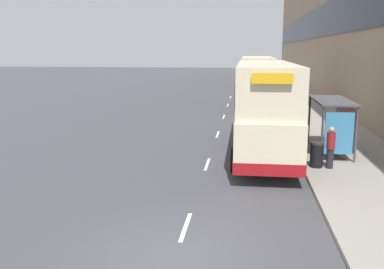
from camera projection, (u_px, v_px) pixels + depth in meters
The scene contains 16 objects.
ground_plane at pixel (175, 257), 10.32m from camera, with size 220.00×220.00×0.00m, color #424247.
pavement at pixel (291, 94), 46.97m from camera, with size 5.00×93.00×0.14m.
terrace_facade at pixel (333, 14), 44.81m from camera, with size 3.10×93.00×17.19m.
lane_mark_0 at pixel (186, 227), 12.04m from camera, with size 0.12×2.00×0.01m.
lane_mark_1 at pixel (207, 164), 18.62m from camera, with size 0.12×2.00×0.01m.
lane_mark_2 at pixel (218, 134), 25.19m from camera, with size 0.12×2.00×0.01m.
lane_mark_3 at pixel (224, 117), 31.76m from camera, with size 0.12×2.00×0.01m.
lane_mark_4 at pixel (228, 105), 38.34m from camera, with size 0.12×2.00×0.01m.
lane_mark_5 at pixel (231, 97), 44.91m from camera, with size 0.12×2.00×0.01m.
bus_shelter at pixel (336, 116), 19.76m from camera, with size 1.60×4.20×2.48m.
double_decker_bus_near at pixel (264, 106), 20.34m from camera, with size 2.85×11.46×4.30m.
double_decker_bus_ahead at pixel (257, 81), 36.00m from camera, with size 2.85×11.22×4.30m.
car_0 at pixel (251, 85), 50.42m from camera, with size 2.04×4.36×1.73m.
pedestrian_at_shelter at pixel (353, 136), 19.89m from camera, with size 0.32×0.32×1.60m.
pedestrian_1 at pixel (331, 147), 17.34m from camera, with size 0.34×0.34×1.72m.
litter_bin at pixel (317, 154), 17.59m from camera, with size 0.55×0.55×1.05m.
Camera 1 is at (1.60, -9.42, 4.91)m, focal length 40.00 mm.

